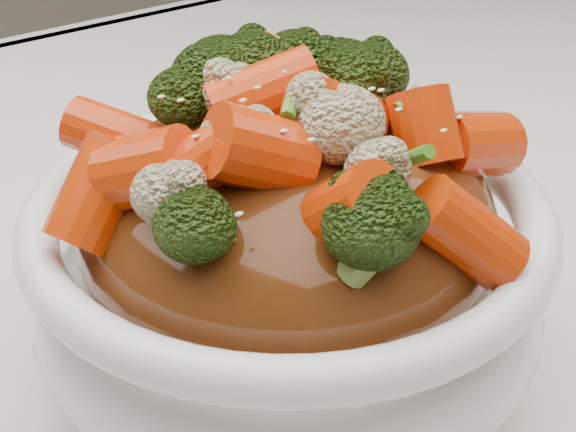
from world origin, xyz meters
TOP-DOWN VIEW (x-y plane):
  - tablecloth at (0.00, 0.00)m, footprint 1.20×0.80m
  - bowl at (-0.01, -0.06)m, footprint 0.26×0.26m
  - sauce_base at (-0.01, -0.06)m, footprint 0.21×0.21m
  - carrots at (-0.01, -0.06)m, footprint 0.21×0.21m
  - broccoli at (-0.01, -0.06)m, footprint 0.21×0.21m
  - cauliflower at (-0.01, -0.06)m, footprint 0.21×0.21m
  - scallions at (-0.01, -0.06)m, footprint 0.16×0.16m
  - sesame_seeds at (-0.01, -0.06)m, footprint 0.19×0.19m

SIDE VIEW (x-z plane):
  - tablecloth at x=0.00m, z-range 0.71..0.75m
  - bowl at x=-0.01m, z-range 0.75..0.83m
  - sauce_base at x=-0.01m, z-range 0.77..0.87m
  - cauliflower at x=-0.01m, z-range 0.86..0.90m
  - broccoli at x=-0.01m, z-range 0.86..0.90m
  - carrots at x=-0.01m, z-range 0.86..0.91m
  - scallions at x=-0.01m, z-range 0.87..0.89m
  - sesame_seeds at x=-0.01m, z-range 0.88..0.89m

